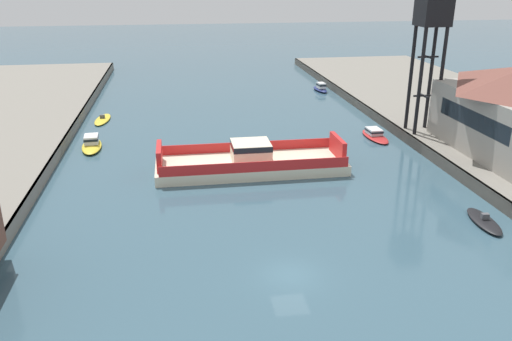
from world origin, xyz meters
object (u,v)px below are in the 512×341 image
moored_boat_near_left (375,134)px  crane_tower (432,25)px  chain_ferry (251,162)px  moored_boat_mid_left (484,221)px  moored_boat_near_right (321,88)px  moored_boat_mid_right (92,143)px  moored_boat_far_left (103,119)px

moored_boat_near_left → crane_tower: (5.06, -2.20, 13.91)m
chain_ferry → moored_boat_mid_left: bearing=-41.3°
moored_boat_near_right → moored_boat_near_left: bearing=-91.5°
chain_ferry → moored_boat_mid_right: bearing=149.3°
chain_ferry → moored_boat_far_left: 29.93m
moored_boat_near_right → moored_boat_far_left: 39.84m
moored_boat_mid_right → moored_boat_far_left: 12.75m
moored_boat_near_right → crane_tower: 34.28m
moored_boat_mid_right → chain_ferry: bearing=-30.7°
moored_boat_near_right → moored_boat_far_left: (-36.99, -14.80, -0.39)m
chain_ferry → moored_boat_near_left: chain_ferry is taller
moored_boat_mid_left → crane_tower: size_ratio=0.34×
moored_boat_near_left → moored_boat_far_left: size_ratio=0.99×
chain_ferry → moored_boat_mid_left: (17.91, -15.75, -0.79)m
chain_ferry → crane_tower: crane_tower is taller
moored_boat_near_right → chain_ferry: bearing=-115.8°
chain_ferry → moored_boat_near_right: size_ratio=3.76×
moored_boat_near_right → crane_tower: bearing=-82.1°
moored_boat_mid_left → moored_boat_mid_right: bearing=143.7°
chain_ferry → moored_boat_near_right: bearing=64.2°
moored_boat_mid_right → crane_tower: bearing=-5.0°
moored_boat_mid_left → moored_boat_mid_right: 44.86m
chain_ferry → moored_boat_far_left: size_ratio=3.05×
moored_boat_mid_left → moored_boat_far_left: (-36.35, 39.31, -0.03)m
moored_boat_far_left → crane_tower: size_ratio=0.41×
chain_ferry → crane_tower: 27.42m
moored_boat_mid_right → crane_tower: 43.47m
moored_boat_mid_right → moored_boat_far_left: moored_boat_mid_right is taller
chain_ferry → moored_boat_mid_left: chain_ferry is taller
chain_ferry → moored_boat_near_left: 20.14m
moored_boat_mid_left → chain_ferry: bearing=138.7°
chain_ferry → moored_boat_far_left: bearing=128.1°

